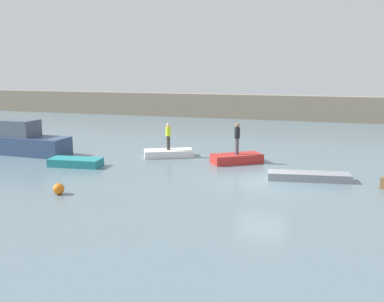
# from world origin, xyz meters

# --- Properties ---
(ground_plane) EXTENTS (120.00, 120.00, 0.00)m
(ground_plane) POSITION_xyz_m (0.00, 0.00, 0.00)
(ground_plane) COLOR slate
(embankment_wall) EXTENTS (80.00, 1.20, 2.58)m
(embankment_wall) POSITION_xyz_m (0.00, 25.36, 1.29)
(embankment_wall) COLOR gray
(embankment_wall) RESTS_ON ground_plane
(motorboat) EXTENTS (6.19, 2.04, 2.20)m
(motorboat) POSITION_xyz_m (-15.70, 2.33, 0.83)
(motorboat) COLOR #33476B
(motorboat) RESTS_ON ground_plane
(rowboat_teal) EXTENTS (3.02, 1.49, 0.45)m
(rowboat_teal) POSITION_xyz_m (-10.55, 0.22, 0.23)
(rowboat_teal) COLOR teal
(rowboat_teal) RESTS_ON ground_plane
(rowboat_white) EXTENTS (3.23, 2.40, 0.44)m
(rowboat_white) POSITION_xyz_m (-6.40, 4.18, 0.22)
(rowboat_white) COLOR white
(rowboat_white) RESTS_ON ground_plane
(rowboat_red) EXTENTS (3.11, 2.66, 0.52)m
(rowboat_red) POSITION_xyz_m (-1.99, 3.71, 0.26)
(rowboat_red) COLOR red
(rowboat_red) RESTS_ON ground_plane
(rowboat_grey) EXTENTS (4.09, 1.54, 0.39)m
(rowboat_grey) POSITION_xyz_m (2.18, 0.90, 0.19)
(rowboat_grey) COLOR gray
(rowboat_grey) RESTS_ON ground_plane
(person_dark_shirt) EXTENTS (0.32, 0.32, 1.82)m
(person_dark_shirt) POSITION_xyz_m (-1.99, 3.71, 1.54)
(person_dark_shirt) COLOR #4C4C56
(person_dark_shirt) RESTS_ON rowboat_red
(person_hiviz_shirt) EXTENTS (0.32, 0.32, 1.67)m
(person_hiviz_shirt) POSITION_xyz_m (-6.40, 4.18, 1.37)
(person_hiviz_shirt) COLOR #38332D
(person_hiviz_shirt) RESTS_ON rowboat_white
(mooring_buoy) EXTENTS (0.50, 0.50, 0.50)m
(mooring_buoy) POSITION_xyz_m (-8.30, -4.78, 0.25)
(mooring_buoy) COLOR orange
(mooring_buoy) RESTS_ON ground_plane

